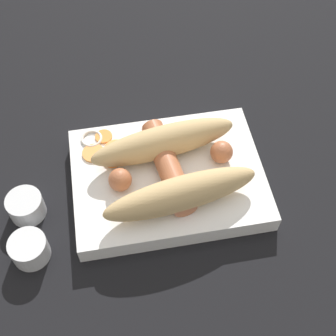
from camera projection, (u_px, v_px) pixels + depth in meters
ground_plane at (168, 184)px, 0.61m from camera, size 3.00×3.00×0.00m
food_tray at (168, 178)px, 0.59m from camera, size 0.24×0.18×0.03m
bread_roll at (170, 167)px, 0.56m from camera, size 0.20×0.14×0.04m
sausage at (172, 166)px, 0.57m from camera, size 0.16×0.13×0.03m
pickled_veggies at (103, 147)px, 0.60m from camera, size 0.06×0.07×0.00m
condiment_cup_near at (26, 207)px, 0.57m from camera, size 0.04×0.04×0.03m
condiment_cup_far at (30, 250)px, 0.54m from camera, size 0.04×0.04×0.03m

